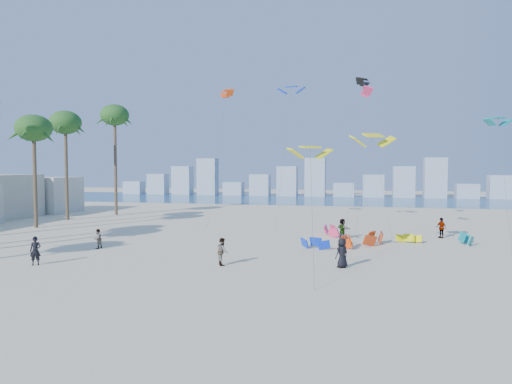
# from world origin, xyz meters

# --- Properties ---
(ground) EXTENTS (220.00, 220.00, 0.00)m
(ground) POSITION_xyz_m (0.00, 0.00, 0.00)
(ground) COLOR beige
(ground) RESTS_ON ground
(ocean) EXTENTS (220.00, 220.00, 0.00)m
(ocean) POSITION_xyz_m (0.00, 72.00, 0.01)
(ocean) COLOR navy
(ocean) RESTS_ON ground
(kitesurfer_near) EXTENTS (0.82, 0.70, 1.92)m
(kitesurfer_near) POSITION_xyz_m (-9.81, 6.45, 0.96)
(kitesurfer_near) COLOR black
(kitesurfer_near) RESTS_ON ground
(kitesurfer_mid) EXTENTS (1.01, 1.09, 1.81)m
(kitesurfer_mid) POSITION_xyz_m (2.25, 9.22, 0.90)
(kitesurfer_mid) COLOR gray
(kitesurfer_mid) RESTS_ON ground
(kitesurfers_far) EXTENTS (34.69, 15.80, 1.92)m
(kitesurfers_far) POSITION_xyz_m (12.31, 18.36, 0.89)
(kitesurfers_far) COLOR black
(kitesurfers_far) RESTS_ON ground
(grounded_kites) EXTENTS (13.86, 9.57, 1.00)m
(grounded_kites) POSITION_xyz_m (12.04, 20.33, 0.45)
(grounded_kites) COLOR #0C32D4
(grounded_kites) RESTS_ON ground
(flying_kites) EXTENTS (36.22, 26.72, 15.89)m
(flying_kites) POSITION_xyz_m (13.18, 19.66, 11.03)
(flying_kites) COLOR #F4EE0C
(flying_kites) RESTS_ON ground
(distant_skyline) EXTENTS (85.00, 3.00, 8.40)m
(distant_skyline) POSITION_xyz_m (-1.19, 82.00, 3.09)
(distant_skyline) COLOR #9EADBF
(distant_skyline) RESTS_ON ground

